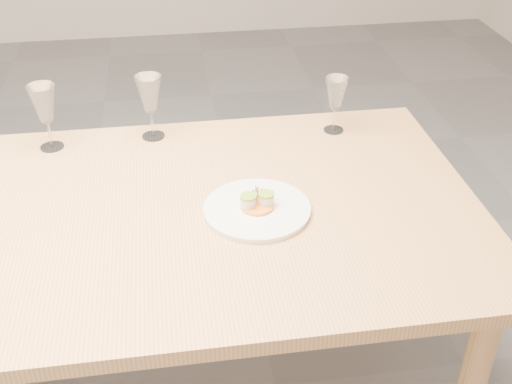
{
  "coord_description": "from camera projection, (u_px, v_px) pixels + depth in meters",
  "views": [
    {
      "loc": [
        0.39,
        -1.41,
        1.72
      ],
      "look_at": [
        0.6,
        -0.02,
        0.8
      ],
      "focal_mm": 45.0,
      "sensor_mm": 36.0,
      "label": 1
    }
  ],
  "objects": [
    {
      "name": "wine_glass_1",
      "position": [
        44.0,
        105.0,
        1.89
      ],
      "size": [
        0.08,
        0.08,
        0.2
      ],
      "color": "white",
      "rests_on": "dining_table"
    },
    {
      "name": "dinner_plate",
      "position": [
        257.0,
        208.0,
        1.68
      ],
      "size": [
        0.28,
        0.28,
        0.07
      ],
      "rotation": [
        0.0,
        0.0,
        0.13
      ],
      "color": "white",
      "rests_on": "dining_table"
    },
    {
      "name": "dining_table",
      "position": [
        30.0,
        243.0,
        1.68
      ],
      "size": [
        2.4,
        1.0,
        0.75
      ],
      "color": "#E0A362",
      "rests_on": "ground"
    },
    {
      "name": "wine_glass_2",
      "position": [
        149.0,
        95.0,
        1.95
      ],
      "size": [
        0.08,
        0.08,
        0.2
      ],
      "color": "white",
      "rests_on": "dining_table"
    },
    {
      "name": "wine_glass_3",
      "position": [
        336.0,
        94.0,
        2.0
      ],
      "size": [
        0.07,
        0.07,
        0.18
      ],
      "color": "white",
      "rests_on": "dining_table"
    }
  ]
}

